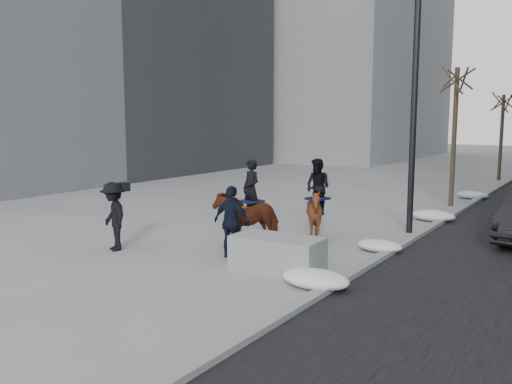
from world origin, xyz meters
The scene contains 11 objects.
ground centered at (0.00, 0.00, 0.00)m, with size 120.00×120.00×0.00m, color gray.
curb centered at (3.00, 10.00, 0.06)m, with size 0.25×90.00×0.12m, color gray.
planter centered at (1.48, -0.19, 0.39)m, with size 1.97×0.99×0.79m, color gray.
tree_near centered at (2.40, 11.11, 2.89)m, with size 1.20×1.20×5.78m, color #3B2F23, non-canonical shape.
tree_far centered at (2.40, 21.30, 2.52)m, with size 1.20×1.20×5.05m, color #362A1F, non-canonical shape.
mounted_left centered at (-0.44, 1.51, 0.85)m, with size 1.32×1.92×2.27m.
mounted_right centered at (0.78, 2.97, 0.91)m, with size 1.45×1.56×2.25m.
feeder centered at (-0.06, 0.24, 0.88)m, with size 1.04×0.87×1.75m.
camera_crew centered at (-3.01, -0.81, 0.89)m, with size 1.31×1.09×1.75m.
lamppost centered at (2.60, 5.29, 4.99)m, with size 0.25×2.10×9.09m.
snow_piles centered at (2.70, 5.46, 0.17)m, with size 1.43×15.04×0.36m.
Camera 1 is at (7.46, -10.08, 3.38)m, focal length 38.00 mm.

